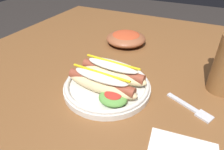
# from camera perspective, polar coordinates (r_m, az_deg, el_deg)

# --- Properties ---
(dining_table) EXTENTS (1.22, 1.04, 0.74)m
(dining_table) POSITION_cam_1_polar(r_m,az_deg,el_deg) (0.71, 8.86, -3.73)
(dining_table) COLOR brown
(dining_table) RESTS_ON ground_plane
(hot_dog_plate) EXTENTS (0.23, 0.23, 0.08)m
(hot_dog_plate) POSITION_cam_1_polar(r_m,az_deg,el_deg) (0.53, -1.36, -2.08)
(hot_dog_plate) COLOR silver
(hot_dog_plate) RESTS_ON dining_table
(fork) EXTENTS (0.12, 0.07, 0.00)m
(fork) POSITION_cam_1_polar(r_m,az_deg,el_deg) (0.52, 22.02, -8.97)
(fork) COLOR silver
(fork) RESTS_ON dining_table
(side_bowl) EXTENTS (0.15, 0.15, 0.05)m
(side_bowl) POSITION_cam_1_polar(r_m,az_deg,el_deg) (0.79, 4.03, 10.57)
(side_bowl) COLOR brown
(side_bowl) RESTS_ON dining_table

